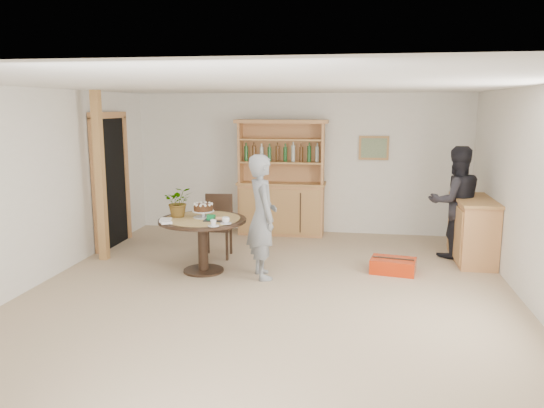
{
  "coord_description": "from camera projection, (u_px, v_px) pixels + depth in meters",
  "views": [
    {
      "loc": [
        1.02,
        -6.01,
        2.27
      ],
      "look_at": [
        -0.03,
        0.5,
        1.05
      ],
      "focal_mm": 35.0,
      "sensor_mm": 36.0,
      "label": 1
    }
  ],
  "objects": [
    {
      "name": "ground",
      "position": [
        268.0,
        297.0,
        6.4
      ],
      "size": [
        7.0,
        7.0,
        0.0
      ],
      "primitive_type": "plane",
      "color": "tan",
      "rests_on": "ground"
    },
    {
      "name": "room_shell",
      "position": [
        268.0,
        153.0,
        6.09
      ],
      "size": [
        6.04,
        7.04,
        2.52
      ],
      "color": "white",
      "rests_on": "ground"
    },
    {
      "name": "doorway",
      "position": [
        110.0,
        179.0,
        8.6
      ],
      "size": [
        0.13,
        1.1,
        2.18
      ],
      "color": "black",
      "rests_on": "ground"
    },
    {
      "name": "pine_post",
      "position": [
        100.0,
        177.0,
        7.76
      ],
      "size": [
        0.12,
        0.12,
        2.5
      ],
      "primitive_type": "cube",
      "color": "#B1794A",
      "rests_on": "ground"
    },
    {
      "name": "hutch",
      "position": [
        282.0,
        196.0,
        9.47
      ],
      "size": [
        1.62,
        0.54,
        2.04
      ],
      "color": "tan",
      "rests_on": "ground"
    },
    {
      "name": "sideboard",
      "position": [
        473.0,
        230.0,
        7.83
      ],
      "size": [
        0.54,
        1.26,
        0.94
      ],
      "color": "tan",
      "rests_on": "ground"
    },
    {
      "name": "dining_table",
      "position": [
        203.0,
        229.0,
        7.28
      ],
      "size": [
        1.2,
        1.2,
        0.76
      ],
      "color": "black",
      "rests_on": "ground"
    },
    {
      "name": "dining_chair",
      "position": [
        218.0,
        221.0,
        8.1
      ],
      "size": [
        0.45,
        0.45,
        0.95
      ],
      "rotation": [
        0.0,
        0.0,
        0.07
      ],
      "color": "black",
      "rests_on": "ground"
    },
    {
      "name": "birthday_cake",
      "position": [
        203.0,
        209.0,
        7.28
      ],
      "size": [
        0.3,
        0.3,
        0.2
      ],
      "color": "white",
      "rests_on": "dining_table"
    },
    {
      "name": "flower_vase",
      "position": [
        179.0,
        202.0,
        7.32
      ],
      "size": [
        0.47,
        0.44,
        0.42
      ],
      "primitive_type": "imported",
      "rotation": [
        0.0,
        0.0,
        0.35
      ],
      "color": "#3F7233",
      "rests_on": "dining_table"
    },
    {
      "name": "gift_tray",
      "position": [
        215.0,
        219.0,
        7.09
      ],
      "size": [
        0.3,
        0.2,
        0.08
      ],
      "color": "black",
      "rests_on": "dining_table"
    },
    {
      "name": "coffee_cup_a",
      "position": [
        226.0,
        221.0,
        6.91
      ],
      "size": [
        0.15,
        0.15,
        0.09
      ],
      "color": "white",
      "rests_on": "dining_table"
    },
    {
      "name": "coffee_cup_b",
      "position": [
        213.0,
        223.0,
        6.77
      ],
      "size": [
        0.15,
        0.15,
        0.08
      ],
      "color": "white",
      "rests_on": "dining_table"
    },
    {
      "name": "napkins",
      "position": [
        166.0,
        221.0,
        7.01
      ],
      "size": [
        0.24,
        0.33,
        0.03
      ],
      "color": "white",
      "rests_on": "dining_table"
    },
    {
      "name": "teen_boy",
      "position": [
        262.0,
        217.0,
        7.01
      ],
      "size": [
        0.61,
        0.71,
        1.66
      ],
      "primitive_type": "imported",
      "rotation": [
        0.0,
        0.0,
        1.99
      ],
      "color": "gray",
      "rests_on": "ground"
    },
    {
      "name": "adult_person",
      "position": [
        455.0,
        202.0,
        7.98
      ],
      "size": [
        0.95,
        0.82,
        1.69
      ],
      "primitive_type": "imported",
      "rotation": [
        0.0,
        0.0,
        3.39
      ],
      "color": "black",
      "rests_on": "ground"
    },
    {
      "name": "red_suitcase",
      "position": [
        393.0,
        266.0,
        7.32
      ],
      "size": [
        0.66,
        0.5,
        0.21
      ],
      "rotation": [
        0.0,
        0.0,
        -0.18
      ],
      "color": "red",
      "rests_on": "ground"
    }
  ]
}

